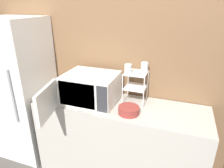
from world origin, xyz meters
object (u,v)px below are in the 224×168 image
object	(u,v)px
refrigerator	(21,90)
dish_rack	(136,81)
glass_front_left	(128,69)
bowl	(129,110)
microwave	(89,88)
glass_back_right	(145,67)

from	to	relation	value
refrigerator	dish_rack	bearing A→B (deg)	6.28
glass_front_left	refrigerator	bearing A→B (deg)	-176.10
bowl	refrigerator	distance (m)	1.42
microwave	glass_front_left	distance (m)	0.46
glass_front_left	refrigerator	size ratio (longest dim) A/B	0.06
refrigerator	microwave	bearing A→B (deg)	-0.69
bowl	refrigerator	xyz separation A→B (m)	(-1.41, 0.12, -0.05)
glass_front_left	glass_back_right	xyz separation A→B (m)	(0.14, 0.12, 0.00)
dish_rack	bowl	distance (m)	0.34
bowl	dish_rack	bearing A→B (deg)	91.27
glass_back_right	microwave	bearing A→B (deg)	-156.72
microwave	refrigerator	xyz separation A→B (m)	(-0.95, 0.01, -0.17)
microwave	dish_rack	world-z (taller)	dish_rack
glass_back_right	refrigerator	size ratio (longest dim) A/B	0.06
glass_front_left	bowl	xyz separation A→B (m)	(0.08, -0.21, -0.34)
microwave	glass_back_right	distance (m)	0.62
dish_rack	glass_front_left	world-z (taller)	glass_front_left
dish_rack	glass_front_left	xyz separation A→B (m)	(-0.07, -0.06, 0.14)
glass_back_right	bowl	world-z (taller)	glass_back_right
microwave	bowl	bearing A→B (deg)	-12.94
glass_front_left	glass_back_right	bearing A→B (deg)	41.43
microwave	glass_back_right	world-z (taller)	glass_back_right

